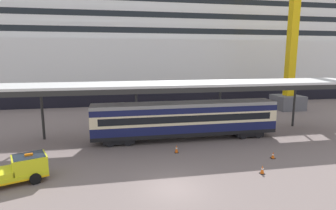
{
  "coord_description": "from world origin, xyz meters",
  "views": [
    {
      "loc": [
        -3.77,
        -17.46,
        9.06
      ],
      "look_at": [
        1.11,
        7.71,
        4.5
      ],
      "focal_mm": 29.61,
      "sensor_mm": 36.0,
      "label": 1
    }
  ],
  "objects_px": {
    "train_carriage": "(186,119)",
    "traffic_cone_far": "(262,170)",
    "traffic_cone_mid": "(273,155)",
    "cruise_ship": "(77,47)",
    "service_truck": "(15,170)",
    "traffic_cone_near": "(177,149)"
  },
  "relations": [
    {
      "from": "traffic_cone_near",
      "to": "train_carriage",
      "type": "bearing_deg",
      "value": 64.67
    },
    {
      "from": "train_carriage",
      "to": "traffic_cone_far",
      "type": "relative_size",
      "value": 29.05
    },
    {
      "from": "service_truck",
      "to": "traffic_cone_far",
      "type": "relative_size",
      "value": 8.09
    },
    {
      "from": "train_carriage",
      "to": "service_truck",
      "type": "xyz_separation_m",
      "value": [
        -14.67,
        -7.94,
        -1.31
      ]
    },
    {
      "from": "cruise_ship",
      "to": "traffic_cone_mid",
      "type": "height_order",
      "value": "cruise_ship"
    },
    {
      "from": "cruise_ship",
      "to": "traffic_cone_far",
      "type": "xyz_separation_m",
      "value": [
        19.15,
        -47.66,
        -10.65
      ]
    },
    {
      "from": "traffic_cone_near",
      "to": "cruise_ship",
      "type": "bearing_deg",
      "value": 108.09
    },
    {
      "from": "traffic_cone_far",
      "to": "traffic_cone_near",
      "type": "bearing_deg",
      "value": 133.05
    },
    {
      "from": "service_truck",
      "to": "traffic_cone_far",
      "type": "height_order",
      "value": "service_truck"
    },
    {
      "from": "train_carriage",
      "to": "traffic_cone_near",
      "type": "distance_m",
      "value": 4.84
    },
    {
      "from": "cruise_ship",
      "to": "train_carriage",
      "type": "xyz_separation_m",
      "value": [
        15.54,
        -37.74,
        -8.69
      ]
    },
    {
      "from": "service_truck",
      "to": "traffic_cone_mid",
      "type": "relative_size",
      "value": 9.05
    },
    {
      "from": "train_carriage",
      "to": "traffic_cone_mid",
      "type": "xyz_separation_m",
      "value": [
        6.25,
        -7.12,
        -2.0
      ]
    },
    {
      "from": "traffic_cone_far",
      "to": "cruise_ship",
      "type": "bearing_deg",
      "value": 111.89
    },
    {
      "from": "train_carriage",
      "to": "traffic_cone_mid",
      "type": "relative_size",
      "value": 32.51
    },
    {
      "from": "traffic_cone_mid",
      "to": "traffic_cone_far",
      "type": "relative_size",
      "value": 0.89
    },
    {
      "from": "service_truck",
      "to": "traffic_cone_near",
      "type": "bearing_deg",
      "value": 17.07
    },
    {
      "from": "train_carriage",
      "to": "traffic_cone_near",
      "type": "relative_size",
      "value": 25.48
    },
    {
      "from": "train_carriage",
      "to": "traffic_cone_mid",
      "type": "distance_m",
      "value": 9.68
    },
    {
      "from": "traffic_cone_mid",
      "to": "service_truck",
      "type": "bearing_deg",
      "value": -177.74
    },
    {
      "from": "service_truck",
      "to": "traffic_cone_mid",
      "type": "xyz_separation_m",
      "value": [
        20.92,
        0.83,
        -0.69
      ]
    },
    {
      "from": "train_carriage",
      "to": "traffic_cone_far",
      "type": "bearing_deg",
      "value": -69.99
    }
  ]
}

